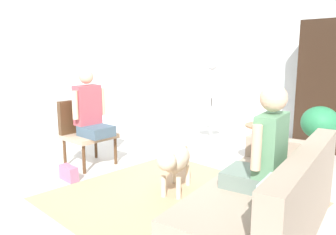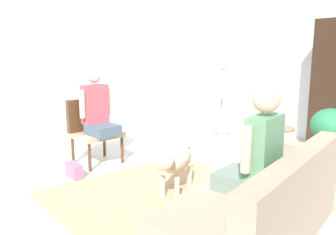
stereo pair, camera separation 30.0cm
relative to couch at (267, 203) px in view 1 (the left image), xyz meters
The scene contains 14 objects.
ground_plane 1.22m from the couch, 169.99° to the left, with size 7.90×7.90×0.00m, color beige.
back_wall 3.92m from the couch, 108.21° to the left, with size 6.93×0.12×2.87m, color silver.
left_wall 4.57m from the couch, behind, with size 0.12×7.19×2.87m, color silver.
area_rug 1.05m from the couch, behind, with size 2.45×2.26×0.01m, color tan.
couch is the anchor object (origin of this frame).
armchair 2.83m from the couch, behind, with size 0.59×0.65×0.91m.
person_on_couch 0.49m from the couch, 129.46° to the right, with size 0.54×0.56×0.90m.
person_on_armchair 2.71m from the couch, behind, with size 0.49×0.52×0.89m.
round_end_table 1.79m from the couch, 119.77° to the left, with size 0.55×0.55×0.61m.
dog 1.19m from the couch, behind, with size 0.53×0.85×0.61m.
bird_cage_stand 2.91m from the couch, 137.40° to the left, with size 0.44×0.44×1.45m.
potted_plant 2.13m from the couch, 100.26° to the left, with size 0.50×0.50×0.86m.
armoire_cabinet 3.29m from the couch, 100.42° to the left, with size 1.05×0.56×2.07m, color black.
handbag 2.46m from the couch, 166.58° to the right, with size 0.29×0.11×0.18m, color #D8668C.
Camera 1 is at (2.53, -2.81, 1.57)m, focal length 36.83 mm.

